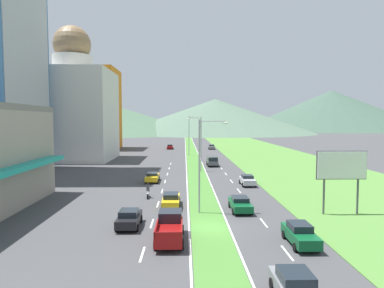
{
  "coord_description": "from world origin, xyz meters",
  "views": [
    {
      "loc": [
        -2.15,
        -29.11,
        9.35
      ],
      "look_at": [
        -0.48,
        44.83,
        4.23
      ],
      "focal_mm": 31.99,
      "sensor_mm": 36.0,
      "label": 1
    }
  ],
  "objects": [
    {
      "name": "car_0",
      "position": [
        3.61,
        -12.18,
        0.77
      ],
      "size": [
        2.03,
        4.3,
        1.53
      ],
      "rotation": [
        0.0,
        0.0,
        -1.57
      ],
      "color": "slate",
      "rests_on": "ground_plane"
    },
    {
      "name": "midrise_colored",
      "position": [
        -32.4,
        82.9,
        12.97
      ],
      "size": [
        16.91,
        16.91,
        25.95
      ],
      "primitive_type": "cube",
      "color": "orange",
      "rests_on": "ground_plane"
    },
    {
      "name": "lane_dash_right_6",
      "position": [
        5.1,
        22.77,
        0.01
      ],
      "size": [
        0.16,
        2.8,
        0.01
      ],
      "primitive_type": "cube",
      "color": "silver",
      "rests_on": "ground_plane"
    },
    {
      "name": "street_lamp_mid",
      "position": [
        0.64,
        32.86,
        5.65
      ],
      "size": [
        2.61,
        0.33,
        9.96
      ],
      "color": "#99999E",
      "rests_on": "ground_plane"
    },
    {
      "name": "car_6",
      "position": [
        -6.81,
        82.18,
        0.77
      ],
      "size": [
        1.96,
        4.62,
        1.52
      ],
      "rotation": [
        0.0,
        0.0,
        1.57
      ],
      "color": "maroon",
      "rests_on": "ground_plane"
    },
    {
      "name": "grass_verge_right",
      "position": [
        20.6,
        60.0,
        0.03
      ],
      "size": [
        24.0,
        240.0,
        0.06
      ],
      "primitive_type": "cube",
      "color": "#518438",
      "rests_on": "ground_plane"
    },
    {
      "name": "car_4",
      "position": [
        -3.6,
        7.41,
        0.77
      ],
      "size": [
        1.96,
        4.74,
        1.51
      ],
      "rotation": [
        0.0,
        0.0,
        1.57
      ],
      "color": "yellow",
      "rests_on": "ground_plane"
    },
    {
      "name": "lane_dash_left_6",
      "position": [
        -5.1,
        22.77,
        0.01
      ],
      "size": [
        0.16,
        2.8,
        0.01
      ],
      "primitive_type": "cube",
      "color": "silver",
      "rests_on": "ground_plane"
    },
    {
      "name": "pickup_truck_1",
      "position": [
        -3.3,
        -2.96,
        0.98
      ],
      "size": [
        2.18,
        5.4,
        2.0
      ],
      "rotation": [
        0.0,
        0.0,
        1.57
      ],
      "color": "maroon",
      "rests_on": "ground_plane"
    },
    {
      "name": "lane_dash_right_3",
      "position": [
        5.1,
        1.38,
        0.01
      ],
      "size": [
        0.16,
        2.8,
        0.01
      ],
      "primitive_type": "cube",
      "color": "silver",
      "rests_on": "ground_plane"
    },
    {
      "name": "domed_building",
      "position": [
        -28.22,
        52.33,
        12.3
      ],
      "size": [
        17.87,
        17.87,
        31.26
      ],
      "color": "silver",
      "rests_on": "ground_plane"
    },
    {
      "name": "ground_plane",
      "position": [
        0.0,
        0.0,
        0.0
      ],
      "size": [
        600.0,
        600.0,
        0.0
      ],
      "primitive_type": "plane",
      "color": "#424244"
    },
    {
      "name": "lane_dash_left_3",
      "position": [
        -5.1,
        1.38,
        0.01
      ],
      "size": [
        0.16,
        2.8,
        0.01
      ],
      "primitive_type": "cube",
      "color": "silver",
      "rests_on": "ground_plane"
    },
    {
      "name": "lane_dash_right_4",
      "position": [
        5.1,
        8.51,
        0.01
      ],
      "size": [
        0.16,
        2.8,
        0.01
      ],
      "primitive_type": "cube",
      "color": "silver",
      "rests_on": "ground_plane"
    },
    {
      "name": "car_7",
      "position": [
        -7.03,
        22.65,
        0.75
      ],
      "size": [
        1.99,
        4.67,
        1.42
      ],
      "rotation": [
        0.0,
        0.0,
        1.57
      ],
      "color": "yellow",
      "rests_on": "ground_plane"
    },
    {
      "name": "edge_line_median_right",
      "position": [
        1.75,
        60.0,
        0.01
      ],
      "size": [
        0.16,
        240.0,
        0.01
      ],
      "primitive_type": "cube",
      "color": "silver",
      "rests_on": "ground_plane"
    },
    {
      "name": "pickup_truck_0",
      "position": [
        3.6,
        40.29,
        0.98
      ],
      "size": [
        2.18,
        5.4,
        2.0
      ],
      "rotation": [
        0.0,
        0.0,
        -1.57
      ],
      "color": "#515459",
      "rests_on": "ground_plane"
    },
    {
      "name": "car_3",
      "position": [
        6.7,
        81.17,
        0.78
      ],
      "size": [
        2.01,
        4.3,
        1.53
      ],
      "rotation": [
        0.0,
        0.0,
        -1.57
      ],
      "color": "slate",
      "rests_on": "ground_plane"
    },
    {
      "name": "lane_dash_right_9",
      "position": [
        5.1,
        44.15,
        0.01
      ],
      "size": [
        0.16,
        2.8,
        0.01
      ],
      "primitive_type": "cube",
      "color": "silver",
      "rests_on": "ground_plane"
    },
    {
      "name": "car_2",
      "position": [
        6.56,
        -4.13,
        0.81
      ],
      "size": [
        1.86,
        4.44,
        1.6
      ],
      "rotation": [
        0.0,
        0.0,
        -1.57
      ],
      "color": "#0C5128",
      "rests_on": "ground_plane"
    },
    {
      "name": "hill_far_right",
      "position": [
        139.58,
        299.08,
        19.12
      ],
      "size": [
        176.04,
        176.04,
        38.24
      ],
      "primitive_type": "cone",
      "color": "#3D5647",
      "rests_on": "ground_plane"
    },
    {
      "name": "lane_dash_right_7",
      "position": [
        5.1,
        29.9,
        0.01
      ],
      "size": [
        0.16,
        2.8,
        0.01
      ],
      "primitive_type": "cube",
      "color": "silver",
      "rests_on": "ground_plane"
    },
    {
      "name": "lane_dash_right_5",
      "position": [
        5.1,
        15.64,
        0.01
      ],
      "size": [
        0.16,
        2.8,
        0.01
      ],
      "primitive_type": "cube",
      "color": "silver",
      "rests_on": "ground_plane"
    },
    {
      "name": "car_1",
      "position": [
        6.92,
        19.39,
        0.77
      ],
      "size": [
        1.93,
        4.21,
        1.49
      ],
      "rotation": [
        0.0,
        0.0,
        -1.57
      ],
      "color": "#B2B2B7",
      "rests_on": "ground_plane"
    },
    {
      "name": "car_5",
      "position": [
        3.62,
        5.56,
        0.75
      ],
      "size": [
        2.03,
        4.63,
        1.44
      ],
      "rotation": [
        0.0,
        0.0,
        -1.57
      ],
      "color": "#0C5128",
      "rests_on": "ground_plane"
    },
    {
      "name": "grass_median",
      "position": [
        0.0,
        60.0,
        0.03
      ],
      "size": [
        3.2,
        240.0,
        0.06
      ],
      "primitive_type": "cube",
      "color": "#477F33",
      "rests_on": "ground_plane"
    },
    {
      "name": "lane_dash_right_2",
      "position": [
        5.1,
        -5.74,
        0.01
      ],
      "size": [
        0.16,
        2.8,
        0.01
      ],
      "primitive_type": "cube",
      "color": "silver",
      "rests_on": "ground_plane"
    },
    {
      "name": "hill_far_center",
      "position": [
        20.91,
        223.67,
        12.49
      ],
      "size": [
        144.17,
        144.17,
        24.98
      ],
      "primitive_type": "cone",
      "color": "#516B56",
      "rests_on": "ground_plane"
    },
    {
      "name": "lane_dash_left_5",
      "position": [
        -5.1,
        15.64,
        0.01
      ],
      "size": [
        0.16,
        2.8,
        0.01
      ],
      "primitive_type": "cube",
      "color": "silver",
      "rests_on": "ground_plane"
    },
    {
      "name": "lane_dash_left_9",
      "position": [
        -5.1,
        44.15,
        0.01
      ],
      "size": [
        0.16,
        2.8,
        0.01
      ],
      "primitive_type": "cube",
      "color": "silver",
      "rests_on": "ground_plane"
    },
    {
      "name": "lane_dash_left_8",
      "position": [
        -5.1,
        37.02,
        0.01
      ],
      "size": [
        0.16,
        2.8,
        0.01
      ],
      "primitive_type": "cube",
      "color": "silver",
      "rests_on": "ground_plane"
    },
    {
      "name": "car_8",
      "position": [
        -7.01,
        0.43,
        0.79
      ],
      "size": [
        1.96,
        4.13,
        1.56
      ],
      "rotation": [
        0.0,
        0.0,
        1.57
      ],
      "color": "black",
      "rests_on": "ground_plane"
    },
    {
      "name": "lane_dash_left_7",
      "position": [
        -5.1,
        29.9,
        0.01
      ],
      "size": [
        0.16,
        2.8,
        0.01
      ],
      "primitive_type": "cube",
      "color": "silver",
      "rests_on": "ground_plane"
    },
    {
      "name": "street_lamp_far",
      "position": [
        -0.59,
        60.96,
        5.94
      ],
      "size": [
        3.21,
        0.35,
        10.39
      ],
      "color": "#99999E",
      "rests_on": "ground_plane"
    },
    {
      "name": "lane_dash_left_2",
      "position": [
        -5.1,
        -5.74,
        0.01
      ],
      "size": [
        0.16,
        2.8,
        0.01
      ],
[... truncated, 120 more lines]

